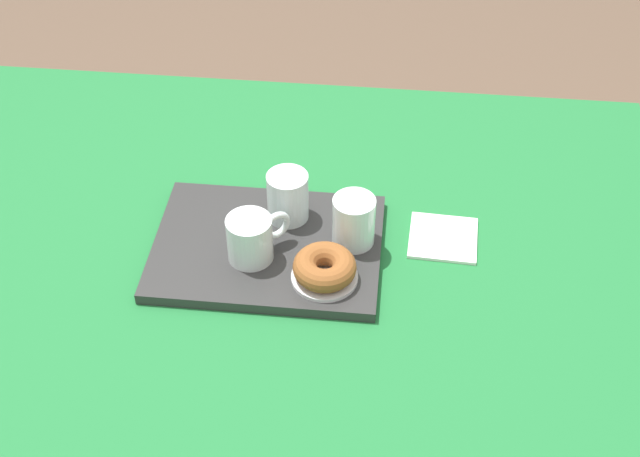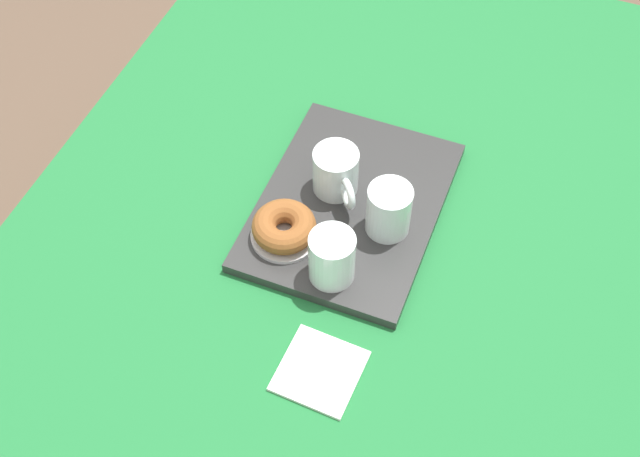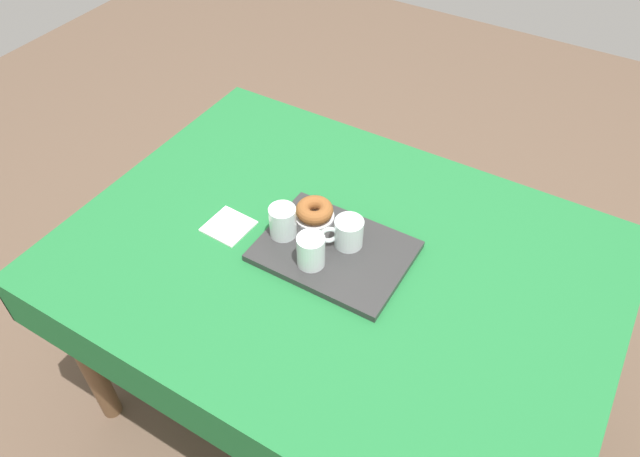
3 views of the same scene
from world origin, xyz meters
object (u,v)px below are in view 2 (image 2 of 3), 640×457
water_glass_far (389,212)px  paper_napkin (320,371)px  dining_table (350,236)px  water_glass_near (332,259)px  donut_plate_left (285,235)px  serving_tray (348,205)px  sugar_donut_left (284,227)px  tea_mug_left (336,173)px

water_glass_far → paper_napkin: 0.28m
water_glass_far → dining_table: bearing=-115.4°
water_glass_near → dining_table: bearing=-171.8°
water_glass_far → water_glass_near: bearing=-23.5°
water_glass_far → donut_plate_left: size_ratio=0.82×
serving_tray → sugar_donut_left: size_ratio=3.74×
dining_table → water_glass_near: (0.15, 0.02, 0.15)m
tea_mug_left → donut_plate_left: 0.14m
tea_mug_left → sugar_donut_left: 0.13m
water_glass_near → donut_plate_left: bearing=-112.2°
serving_tray → sugar_donut_left: sugar_donut_left is taller
dining_table → donut_plate_left: size_ratio=13.07×
dining_table → water_glass_far: 0.17m
tea_mug_left → donut_plate_left: tea_mug_left is taller
tea_mug_left → water_glass_far: bearing=66.3°
dining_table → water_glass_far: (0.03, 0.07, 0.15)m
serving_tray → water_glass_near: bearing=10.0°
water_glass_far → sugar_donut_left: size_ratio=0.86×
sugar_donut_left → water_glass_far: bearing=118.2°
tea_mug_left → paper_napkin: size_ratio=0.87×
dining_table → serving_tray: bearing=-23.0°
serving_tray → sugar_donut_left: bearing=-33.7°
donut_plate_left → tea_mug_left: bearing=162.3°
serving_tray → water_glass_near: water_glass_near is taller
water_glass_near → paper_napkin: size_ratio=0.76×
water_glass_far → sugar_donut_left: water_glass_far is taller
tea_mug_left → water_glass_far: size_ratio=1.14×
water_glass_far → sugar_donut_left: (0.08, -0.15, -0.01)m
water_glass_near → water_glass_far: same height
serving_tray → paper_napkin: bearing=12.5°
dining_table → donut_plate_left: 0.18m
water_glass_near → donut_plate_left: size_ratio=0.82×
donut_plate_left → serving_tray: bearing=146.3°
donut_plate_left → paper_napkin: size_ratio=0.94×
serving_tray → water_glass_far: 0.10m
serving_tray → paper_napkin: serving_tray is taller
tea_mug_left → serving_tray: bearing=56.2°
dining_table → donut_plate_left: donut_plate_left is taller
donut_plate_left → paper_napkin: donut_plate_left is taller
serving_tray → donut_plate_left: size_ratio=3.53×
serving_tray → donut_plate_left: (0.11, -0.07, 0.01)m
water_glass_far → paper_napkin: bearing=-2.1°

